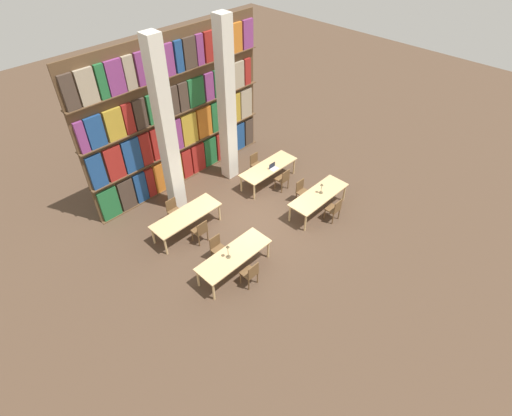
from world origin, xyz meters
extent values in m
plane|color=#4C3828|center=(0.00, 0.00, 0.00)|extent=(40.00, 40.00, 0.00)
cube|color=brown|center=(0.00, 3.71, 2.75)|extent=(7.45, 0.06, 5.50)
cube|color=brown|center=(0.00, 3.71, 0.01)|extent=(7.45, 0.35, 0.03)
cube|color=#236B38|center=(-3.29, 3.67, 0.62)|extent=(0.67, 0.20, 1.18)
cube|color=#47382D|center=(-2.61, 3.67, 0.62)|extent=(0.56, 0.20, 1.18)
cube|color=navy|center=(-2.05, 3.67, 0.62)|extent=(0.45, 0.20, 1.18)
cube|color=maroon|center=(-1.64, 3.67, 0.62)|extent=(0.31, 0.20, 1.18)
cube|color=orange|center=(-1.11, 3.67, 0.62)|extent=(0.69, 0.20, 1.18)
cube|color=#B7932D|center=(-0.48, 3.67, 0.62)|extent=(0.50, 0.20, 1.18)
cube|color=maroon|center=(0.03, 3.67, 0.62)|extent=(0.41, 0.20, 1.18)
cube|color=maroon|center=(0.59, 3.67, 0.62)|extent=(0.59, 0.20, 1.18)
cube|color=#236B38|center=(1.21, 3.67, 0.62)|extent=(0.57, 0.20, 1.18)
cube|color=maroon|center=(1.73, 3.67, 0.62)|extent=(0.32, 0.20, 1.18)
cube|color=#B7932D|center=(2.16, 3.67, 0.62)|extent=(0.49, 0.20, 1.18)
cube|color=navy|center=(2.78, 3.67, 0.62)|extent=(0.61, 0.20, 1.18)
cube|color=#47382D|center=(3.38, 3.67, 0.62)|extent=(0.43, 0.20, 1.18)
cube|color=brown|center=(0.00, 3.71, 1.39)|extent=(7.45, 0.35, 0.03)
cube|color=navy|center=(-3.37, 3.67, 2.00)|extent=(0.51, 0.20, 1.18)
cube|color=maroon|center=(-2.74, 3.67, 2.00)|extent=(0.59, 0.20, 1.18)
cube|color=navy|center=(-2.08, 3.67, 2.00)|extent=(0.63, 0.20, 1.18)
cube|color=maroon|center=(-1.55, 3.67, 2.00)|extent=(0.39, 0.20, 1.18)
cube|color=maroon|center=(-0.97, 3.67, 2.00)|extent=(0.63, 0.20, 1.18)
cube|color=#84387A|center=(-0.32, 3.67, 2.00)|extent=(0.58, 0.20, 1.18)
cube|color=#B7932D|center=(0.34, 3.67, 2.00)|extent=(0.65, 0.20, 1.18)
cube|color=orange|center=(1.05, 3.67, 2.00)|extent=(0.63, 0.20, 1.18)
cube|color=#236B38|center=(1.66, 3.67, 2.00)|extent=(0.49, 0.20, 1.18)
cube|color=maroon|center=(2.22, 3.67, 2.00)|extent=(0.54, 0.20, 1.18)
cube|color=#B7932D|center=(2.72, 3.67, 2.00)|extent=(0.35, 0.20, 1.18)
cube|color=tan|center=(3.24, 3.67, 2.00)|extent=(0.59, 0.20, 1.18)
cube|color=brown|center=(0.00, 3.71, 2.77)|extent=(7.45, 0.35, 0.03)
cube|color=#84387A|center=(-3.49, 3.67, 3.28)|extent=(0.27, 0.20, 1.01)
cube|color=navy|center=(-3.05, 3.67, 3.28)|extent=(0.53, 0.20, 1.01)
cube|color=#B7932D|center=(-2.41, 3.67, 3.28)|extent=(0.59, 0.20, 1.01)
cube|color=maroon|center=(-1.91, 3.67, 3.28)|extent=(0.32, 0.20, 1.01)
cube|color=#47382D|center=(-1.49, 3.67, 3.28)|extent=(0.43, 0.20, 1.01)
cube|color=#236B38|center=(-0.88, 3.67, 3.28)|extent=(0.63, 0.20, 1.01)
cube|color=#47382D|center=(-0.25, 3.67, 3.28)|extent=(0.53, 0.20, 1.01)
cube|color=#47382D|center=(0.25, 3.67, 3.28)|extent=(0.37, 0.20, 1.01)
cube|color=#236B38|center=(0.81, 3.67, 3.28)|extent=(0.67, 0.20, 1.01)
cube|color=#84387A|center=(1.42, 3.67, 3.28)|extent=(0.38, 0.20, 1.01)
cube|color=#236B38|center=(1.83, 3.67, 3.28)|extent=(0.36, 0.20, 1.01)
cube|color=orange|center=(2.24, 3.67, 3.28)|extent=(0.39, 0.20, 1.01)
cube|color=tan|center=(2.80, 3.67, 3.28)|extent=(0.69, 0.20, 1.01)
cube|color=maroon|center=(3.35, 3.67, 3.28)|extent=(0.30, 0.20, 1.01)
cube|color=brown|center=(0.00, 3.71, 4.14)|extent=(7.45, 0.35, 0.03)
cube|color=#47382D|center=(-3.43, 3.67, 4.66)|extent=(0.39, 0.20, 1.02)
cube|color=tan|center=(-2.91, 3.67, 4.66)|extent=(0.53, 0.20, 1.02)
cube|color=#236B38|center=(-2.46, 3.67, 4.66)|extent=(0.26, 0.20, 1.02)
cube|color=#84387A|center=(-2.02, 3.67, 4.66)|extent=(0.52, 0.20, 1.02)
cube|color=tan|center=(-1.55, 3.67, 4.66)|extent=(0.34, 0.20, 1.02)
cube|color=#84387A|center=(-1.01, 3.67, 4.66)|extent=(0.59, 0.20, 1.02)
cube|color=#84387A|center=(-0.29, 3.67, 4.66)|extent=(0.69, 0.20, 1.02)
cube|color=navy|center=(0.27, 3.67, 4.66)|extent=(0.28, 0.20, 1.02)
cube|color=#47382D|center=(0.72, 3.67, 4.66)|extent=(0.49, 0.20, 1.02)
cube|color=#84387A|center=(1.14, 3.67, 4.66)|extent=(0.28, 0.20, 1.02)
cube|color=maroon|center=(1.63, 3.67, 4.66)|extent=(0.53, 0.20, 1.02)
cube|color=#B7932D|center=(2.19, 3.67, 4.66)|extent=(0.54, 0.20, 1.02)
cube|color=orange|center=(2.79, 3.67, 4.66)|extent=(0.58, 0.20, 1.02)
cube|color=#84387A|center=(3.40, 3.67, 4.66)|extent=(0.49, 0.20, 1.02)
cube|color=silver|center=(-1.29, 2.58, 3.00)|extent=(0.47, 0.47, 6.00)
cube|color=silver|center=(1.29, 2.58, 3.00)|extent=(0.47, 0.47, 6.00)
cube|color=tan|center=(-1.99, -1.16, 0.71)|extent=(2.40, 0.84, 0.04)
cylinder|color=tan|center=(-3.11, -1.50, 0.34)|extent=(0.07, 0.07, 0.69)
cylinder|color=tan|center=(-0.88, -1.50, 0.34)|extent=(0.07, 0.07, 0.69)
cylinder|color=tan|center=(-3.11, -0.82, 0.34)|extent=(0.07, 0.07, 0.69)
cylinder|color=tan|center=(-0.88, -0.82, 0.34)|extent=(0.07, 0.07, 0.69)
cylinder|color=brown|center=(-2.20, -1.63, 0.22)|extent=(0.04, 0.04, 0.44)
cylinder|color=brown|center=(-1.84, -1.63, 0.22)|extent=(0.04, 0.04, 0.44)
cylinder|color=brown|center=(-2.20, -1.97, 0.22)|extent=(0.04, 0.04, 0.44)
cylinder|color=brown|center=(-1.84, -1.97, 0.22)|extent=(0.04, 0.04, 0.44)
cube|color=brown|center=(-2.02, -1.80, 0.46)|extent=(0.42, 0.40, 0.04)
cube|color=brown|center=(-2.02, -1.98, 0.69)|extent=(0.40, 0.03, 0.42)
cylinder|color=brown|center=(-1.84, -0.69, 0.22)|extent=(0.04, 0.04, 0.44)
cylinder|color=brown|center=(-2.20, -0.69, 0.22)|extent=(0.04, 0.04, 0.44)
cylinder|color=brown|center=(-1.84, -0.35, 0.22)|extent=(0.04, 0.04, 0.44)
cylinder|color=brown|center=(-2.20, -0.35, 0.22)|extent=(0.04, 0.04, 0.44)
cube|color=brown|center=(-2.02, -0.52, 0.46)|extent=(0.42, 0.40, 0.04)
cube|color=brown|center=(-2.02, -0.33, 0.69)|extent=(0.40, 0.03, 0.42)
cylinder|color=brown|center=(-2.17, -1.12, 0.73)|extent=(0.14, 0.14, 0.01)
cylinder|color=brown|center=(-2.17, -1.12, 0.94)|extent=(0.02, 0.02, 0.40)
cone|color=brown|center=(-2.17, -1.12, 1.17)|extent=(0.11, 0.11, 0.07)
cube|color=tan|center=(1.98, -1.22, 0.71)|extent=(2.40, 0.84, 0.04)
cylinder|color=tan|center=(0.86, -1.56, 0.34)|extent=(0.07, 0.07, 0.69)
cylinder|color=tan|center=(3.10, -1.56, 0.34)|extent=(0.07, 0.07, 0.69)
cylinder|color=tan|center=(0.86, -0.88, 0.34)|extent=(0.07, 0.07, 0.69)
cylinder|color=tan|center=(3.10, -0.88, 0.34)|extent=(0.07, 0.07, 0.69)
cylinder|color=brown|center=(1.77, -1.69, 0.22)|extent=(0.04, 0.04, 0.44)
cylinder|color=brown|center=(2.13, -1.69, 0.22)|extent=(0.04, 0.04, 0.44)
cylinder|color=brown|center=(1.77, -2.03, 0.22)|extent=(0.04, 0.04, 0.44)
cylinder|color=brown|center=(2.13, -2.03, 0.22)|extent=(0.04, 0.04, 0.44)
cube|color=brown|center=(1.95, -1.86, 0.46)|extent=(0.42, 0.40, 0.04)
cube|color=brown|center=(1.95, -2.05, 0.69)|extent=(0.40, 0.03, 0.42)
cylinder|color=brown|center=(2.13, -0.75, 0.22)|extent=(0.04, 0.04, 0.44)
cylinder|color=brown|center=(1.77, -0.75, 0.22)|extent=(0.04, 0.04, 0.44)
cylinder|color=brown|center=(2.13, -0.41, 0.22)|extent=(0.04, 0.04, 0.44)
cylinder|color=brown|center=(1.77, -0.41, 0.22)|extent=(0.04, 0.04, 0.44)
cube|color=brown|center=(1.95, -0.58, 0.46)|extent=(0.42, 0.40, 0.04)
cube|color=brown|center=(1.95, -0.40, 0.69)|extent=(0.40, 0.03, 0.42)
cylinder|color=brown|center=(2.09, -1.22, 0.73)|extent=(0.14, 0.14, 0.01)
cylinder|color=brown|center=(2.09, -1.22, 0.90)|extent=(0.02, 0.02, 0.31)
cone|color=brown|center=(2.09, -1.22, 1.09)|extent=(0.11, 0.11, 0.07)
cube|color=tan|center=(-1.89, 1.22, 0.71)|extent=(2.40, 0.84, 0.04)
cylinder|color=tan|center=(-3.01, 0.88, 0.34)|extent=(0.07, 0.07, 0.69)
cylinder|color=tan|center=(-0.78, 0.88, 0.34)|extent=(0.07, 0.07, 0.69)
cylinder|color=tan|center=(-3.01, 1.56, 0.34)|extent=(0.07, 0.07, 0.69)
cylinder|color=tan|center=(-0.78, 1.56, 0.34)|extent=(0.07, 0.07, 0.69)
cylinder|color=brown|center=(-2.08, 0.75, 0.22)|extent=(0.04, 0.04, 0.44)
cylinder|color=brown|center=(-1.72, 0.75, 0.22)|extent=(0.04, 0.04, 0.44)
cylinder|color=brown|center=(-2.08, 0.41, 0.22)|extent=(0.04, 0.04, 0.44)
cylinder|color=brown|center=(-1.72, 0.41, 0.22)|extent=(0.04, 0.04, 0.44)
cube|color=brown|center=(-1.90, 0.58, 0.46)|extent=(0.42, 0.40, 0.04)
cube|color=brown|center=(-1.90, 0.39, 0.69)|extent=(0.40, 0.03, 0.42)
cylinder|color=brown|center=(-1.72, 1.69, 0.22)|extent=(0.04, 0.04, 0.44)
cylinder|color=brown|center=(-2.08, 1.69, 0.22)|extent=(0.04, 0.04, 0.44)
cylinder|color=brown|center=(-1.72, 2.03, 0.22)|extent=(0.04, 0.04, 0.44)
cylinder|color=brown|center=(-2.08, 2.03, 0.22)|extent=(0.04, 0.04, 0.44)
cube|color=brown|center=(-1.90, 1.86, 0.46)|extent=(0.42, 0.40, 0.04)
cube|color=brown|center=(-1.90, 2.04, 0.69)|extent=(0.40, 0.03, 0.42)
cube|color=tan|center=(1.98, 1.15, 0.71)|extent=(2.40, 0.84, 0.04)
cylinder|color=tan|center=(0.86, 0.81, 0.34)|extent=(0.07, 0.07, 0.69)
cylinder|color=tan|center=(3.10, 0.81, 0.34)|extent=(0.07, 0.07, 0.69)
cylinder|color=tan|center=(0.86, 1.49, 0.34)|extent=(0.07, 0.07, 0.69)
cylinder|color=tan|center=(3.10, 1.49, 0.34)|extent=(0.07, 0.07, 0.69)
cylinder|color=brown|center=(1.85, 0.68, 0.22)|extent=(0.04, 0.04, 0.44)
cylinder|color=brown|center=(2.21, 0.68, 0.22)|extent=(0.04, 0.04, 0.44)
cylinder|color=brown|center=(1.85, 0.34, 0.22)|extent=(0.04, 0.04, 0.44)
cylinder|color=brown|center=(2.21, 0.34, 0.22)|extent=(0.04, 0.04, 0.44)
cube|color=brown|center=(2.03, 0.51, 0.46)|extent=(0.42, 0.40, 0.04)
cube|color=brown|center=(2.03, 0.33, 0.69)|extent=(0.40, 0.03, 0.42)
cylinder|color=brown|center=(2.21, 1.62, 0.22)|extent=(0.04, 0.04, 0.44)
cylinder|color=brown|center=(1.85, 1.62, 0.22)|extent=(0.04, 0.04, 0.44)
cylinder|color=brown|center=(2.21, 1.96, 0.22)|extent=(0.04, 0.04, 0.44)
cylinder|color=brown|center=(1.85, 1.96, 0.22)|extent=(0.04, 0.04, 0.44)
cube|color=brown|center=(2.03, 1.79, 0.46)|extent=(0.42, 0.40, 0.04)
cube|color=brown|center=(2.03, 1.98, 0.69)|extent=(0.40, 0.03, 0.42)
cube|color=silver|center=(2.01, 0.89, 0.73)|extent=(0.32, 0.22, 0.01)
cube|color=black|center=(2.01, 1.00, 0.84)|extent=(0.32, 0.01, 0.20)
camera|label=1|loc=(-7.20, -7.15, 9.39)|focal=28.00mm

